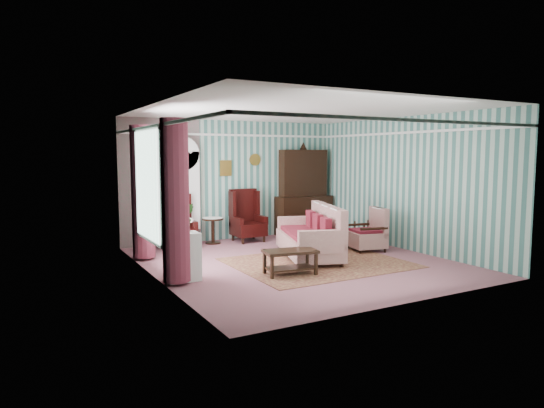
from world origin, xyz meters
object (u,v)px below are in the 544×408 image
sofa (309,230)px  floral_armchair (367,226)px  seated_woman (177,222)px  wingback_right (248,216)px  nest_table (366,232)px  plant_stand (183,257)px  round_side_table (213,231)px  wingback_left (177,220)px  dresser_hutch (304,189)px  bookcase (182,196)px  coffee_table (290,262)px

sofa → floral_armchair: size_ratio=1.98×
seated_woman → sofa: 3.01m
wingback_right → sofa: wingback_right is taller
seated_woman → nest_table: seated_woman is taller
plant_stand → sofa: size_ratio=0.37×
seated_woman → round_side_table: 0.96m
wingback_left → nest_table: bearing=-20.8°
plant_stand → floral_armchair: 4.33m
wingback_right → wingback_left: bearing=180.0°
dresser_hutch → plant_stand: dresser_hutch is taller
bookcase → floral_armchair: 4.23m
round_side_table → coffee_table: size_ratio=0.66×
bookcase → seated_woman: size_ratio=1.90×
wingback_right → seated_woman: (-1.75, 0.00, -0.04)m
sofa → coffee_table: 1.50m
nest_table → sofa: size_ratio=0.25×
coffee_table → wingback_right: bearing=76.4°
floral_armchair → plant_stand: bearing=108.6°
bookcase → wingback_right: bearing=-14.6°
wingback_left → coffee_table: size_ratio=1.37×
wingback_left → wingback_right: (1.75, 0.00, 0.00)m
wingback_right → coffee_table: size_ratio=1.37×
round_side_table → floral_armchair: 3.55m
nest_table → plant_stand: size_ratio=0.68×
wingback_right → seated_woman: bearing=180.0°
wingback_left → floral_armchair: 4.16m
sofa → wingback_right: bearing=25.5°
sofa → dresser_hutch: bearing=-11.7°
dresser_hutch → floral_armchair: dresser_hutch is taller
floral_armchair → coffee_table: (-2.54, -1.02, -0.33)m
dresser_hutch → floral_armchair: (0.00, -2.52, -0.64)m
seated_woman → plant_stand: bearing=-106.2°
wingback_right → sofa: 2.27m
floral_armchair → wingback_right: bearing=49.8°
wingback_right → nest_table: size_ratio=2.31×
plant_stand → sofa: bearing=10.1°
round_side_table → sofa: size_ratio=0.28×
dresser_hutch → wingback_right: bearing=-171.2°
wingback_left → coffee_table: 3.43m
coffee_table → seated_woman: bearing=106.4°
seated_woman → dresser_hutch: bearing=4.4°
plant_stand → floral_armchair: bearing=6.6°
bookcase → sofa: bearing=-56.4°
seated_woman → bookcase: bearing=57.3°
wingback_right → round_side_table: (-0.85, 0.15, -0.33)m
bookcase → nest_table: bearing=-26.9°
wingback_left → floral_armchair: bearing=-32.7°
nest_table → coffee_table: (-3.11, -1.72, -0.05)m
dresser_hutch → coffee_table: size_ratio=2.58×
bookcase → floral_armchair: size_ratio=2.06×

